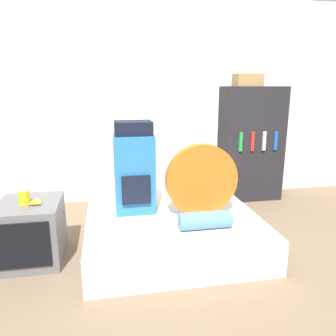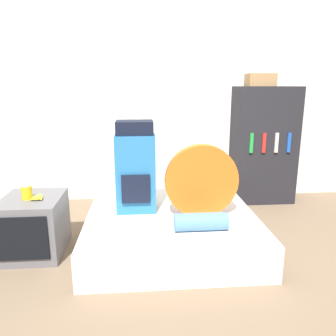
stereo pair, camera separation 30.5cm
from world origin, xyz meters
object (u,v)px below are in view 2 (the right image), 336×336
Objects in this scene: sleeping_roll at (201,222)px; television at (34,225)px; tent_bag at (201,181)px; cardboard_box at (260,80)px; backpack at (136,168)px; canister at (27,192)px; bookshelf at (263,145)px.

sleeping_roll is 0.74× the size of television.
cardboard_box is at bearing 52.05° from tent_bag.
backpack reaches higher than television.
backpack is 0.84m from sleeping_roll.
canister reaches higher than sleeping_roll.
cardboard_box is (0.94, 1.20, 0.93)m from tent_bag.
backpack is at bearing 136.11° from sleeping_roll.
sleeping_roll is (-0.06, -0.33, -0.26)m from tent_bag.
bookshelf is (2.61, 1.26, 0.16)m from canister.
bookshelf reaches higher than tent_bag.
television is (-1.49, 0.33, -0.12)m from sleeping_roll.
sleeping_roll is 1.55m from canister.
backpack is 0.58× the size of bookshelf.
cardboard_box is (0.99, 1.53, 1.19)m from sleeping_roll.
cardboard_box reaches higher than tent_bag.
backpack is 1.95m from bookshelf.
bookshelf reaches higher than television.
television is 3.05m from cardboard_box.
canister is (-0.96, -0.23, -0.15)m from backpack.
tent_bag is at bearing 79.99° from sleeping_roll.
tent_bag is 1.50× the size of sleeping_roll.
television is at bearing -167.91° from backpack.
bookshelf reaches higher than sleeping_roll.
tent_bag is 0.42m from sleeping_roll.
tent_bag is 5.11× the size of canister.
backpack is 1.94× the size of sleeping_roll.
cardboard_box reaches higher than backpack.
tent_bag reaches higher than sleeping_roll.
cardboard_box reaches higher than television.
bookshelf is at bearing 25.37° from television.
bookshelf is at bearing 31.86° from backpack.
cardboard_box is (-0.11, -0.03, 0.83)m from bookshelf.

